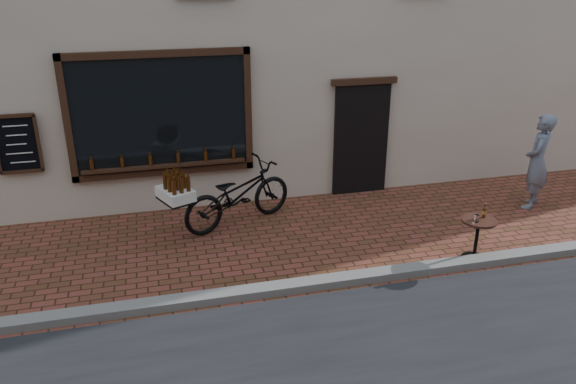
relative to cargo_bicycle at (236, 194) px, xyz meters
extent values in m
plane|color=#522E1A|center=(0.75, -2.55, -0.58)|extent=(90.00, 90.00, 0.00)
cube|color=slate|center=(0.75, -2.35, -0.52)|extent=(90.00, 0.25, 0.12)
cube|color=black|center=(-1.15, 0.90, 1.27)|extent=(3.00, 0.06, 2.00)
cube|color=black|center=(-1.15, 0.88, 2.33)|extent=(3.24, 0.10, 0.12)
cube|color=black|center=(-1.15, 0.88, 0.21)|extent=(3.24, 0.10, 0.12)
cube|color=black|center=(-2.71, 0.88, 1.27)|extent=(0.12, 0.10, 2.24)
cube|color=black|center=(0.41, 0.88, 1.27)|extent=(0.12, 0.10, 2.24)
cube|color=black|center=(-1.15, 0.83, 0.34)|extent=(2.90, 0.16, 0.05)
cube|color=black|center=(2.65, 0.91, 0.52)|extent=(1.10, 0.10, 2.20)
cube|color=black|center=(2.65, 0.88, 1.68)|extent=(1.30, 0.10, 0.12)
cube|color=black|center=(-3.55, 0.89, 0.92)|extent=(0.62, 0.04, 0.92)
cylinder|color=#3D1C07|center=(-2.40, 0.83, 0.46)|extent=(0.06, 0.06, 0.19)
cylinder|color=#3D1C07|center=(-1.90, 0.83, 0.46)|extent=(0.06, 0.06, 0.19)
cylinder|color=#3D1C07|center=(-1.40, 0.83, 0.46)|extent=(0.06, 0.06, 0.19)
cylinder|color=#3D1C07|center=(-0.90, 0.83, 0.46)|extent=(0.06, 0.06, 0.19)
cylinder|color=#3D1C07|center=(-0.40, 0.83, 0.46)|extent=(0.06, 0.06, 0.19)
cylinder|color=#3D1C07|center=(0.10, 0.83, 0.46)|extent=(0.06, 0.06, 0.19)
imported|color=black|center=(0.04, 0.02, -0.01)|extent=(2.26, 1.55, 1.13)
cube|color=black|center=(-1.05, -0.46, 0.20)|extent=(0.63, 0.72, 0.04)
cube|color=white|center=(-1.05, -0.46, 0.31)|extent=(0.64, 0.74, 0.18)
cylinder|color=#3D1C07|center=(-0.84, -0.62, 0.51)|extent=(0.07, 0.07, 0.24)
cylinder|color=#3D1C07|center=(-0.96, -0.67, 0.51)|extent=(0.07, 0.07, 0.24)
cylinder|color=#3D1C07|center=(-1.07, -0.72, 0.51)|extent=(0.07, 0.07, 0.24)
cylinder|color=#3D1C07|center=(-0.90, -0.48, 0.51)|extent=(0.07, 0.07, 0.24)
cylinder|color=#3D1C07|center=(-1.02, -0.53, 0.51)|extent=(0.07, 0.07, 0.24)
cylinder|color=#3D1C07|center=(-1.13, -0.58, 0.51)|extent=(0.07, 0.07, 0.24)
cylinder|color=#3D1C07|center=(-0.96, -0.34, 0.51)|extent=(0.07, 0.07, 0.24)
cylinder|color=#3D1C07|center=(-1.08, -0.39, 0.51)|extent=(0.07, 0.07, 0.24)
cylinder|color=#3D1C07|center=(-1.19, -0.44, 0.51)|extent=(0.07, 0.07, 0.24)
cylinder|color=#3D1C07|center=(-1.02, -0.20, 0.51)|extent=(0.07, 0.07, 0.24)
cylinder|color=#3D1C07|center=(-1.14, -0.25, 0.51)|extent=(0.07, 0.07, 0.24)
cylinder|color=black|center=(3.43, -2.17, -0.56)|extent=(0.39, 0.39, 0.03)
cylinder|color=black|center=(3.43, -2.17, -0.24)|extent=(0.05, 0.05, 0.63)
cylinder|color=black|center=(3.43, -2.17, 0.09)|extent=(0.54, 0.54, 0.04)
cylinder|color=gold|center=(3.53, -2.12, 0.20)|extent=(0.06, 0.06, 0.05)
cylinder|color=white|center=(3.34, -2.24, 0.17)|extent=(0.07, 0.07, 0.12)
imported|color=slate|center=(5.59, -0.58, 0.33)|extent=(0.77, 0.77, 1.81)
camera|label=1|loc=(-1.32, -9.01, 3.80)|focal=35.00mm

